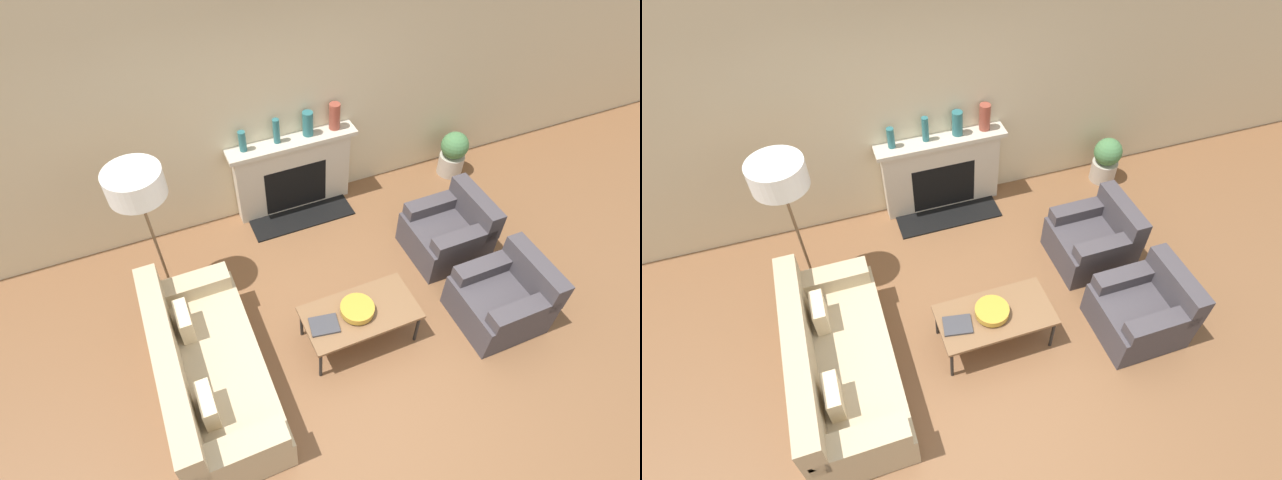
# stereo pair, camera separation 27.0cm
# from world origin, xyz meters

# --- Properties ---
(ground_plane) EXTENTS (18.00, 18.00, 0.00)m
(ground_plane) POSITION_xyz_m (0.00, 0.00, 0.00)
(ground_plane) COLOR brown
(wall_back) EXTENTS (18.00, 0.06, 2.90)m
(wall_back) POSITION_xyz_m (0.00, 2.46, 1.45)
(wall_back) COLOR beige
(wall_back) RESTS_ON ground_plane
(fireplace) EXTENTS (1.54, 0.59, 1.01)m
(fireplace) POSITION_xyz_m (0.18, 2.32, 0.49)
(fireplace) COLOR beige
(fireplace) RESTS_ON ground_plane
(couch) EXTENTS (0.87, 1.91, 0.87)m
(couch) POSITION_xyz_m (-1.42, 0.26, 0.32)
(couch) COLOR tan
(couch) RESTS_ON ground_plane
(armchair_near) EXTENTS (0.81, 0.77, 0.75)m
(armchair_near) POSITION_xyz_m (1.53, -0.08, 0.29)
(armchair_near) COLOR #423D42
(armchair_near) RESTS_ON ground_plane
(armchair_far) EXTENTS (0.81, 0.77, 0.75)m
(armchair_far) POSITION_xyz_m (1.53, 0.92, 0.29)
(armchair_far) COLOR #423D42
(armchair_far) RESTS_ON ground_plane
(coffee_table) EXTENTS (1.11, 0.57, 0.44)m
(coffee_table) POSITION_xyz_m (0.08, 0.24, 0.41)
(coffee_table) COLOR brown
(coffee_table) RESTS_ON ground_plane
(bowl) EXTENTS (0.33, 0.33, 0.09)m
(bowl) POSITION_xyz_m (0.05, 0.25, 0.50)
(bowl) COLOR #BC8E2D
(bowl) RESTS_ON coffee_table
(book) EXTENTS (0.30, 0.25, 0.02)m
(book) POSITION_xyz_m (-0.30, 0.23, 0.45)
(book) COLOR #38383D
(book) RESTS_ON coffee_table
(floor_lamp) EXTENTS (0.52, 0.52, 1.68)m
(floor_lamp) POSITION_xyz_m (-1.54, 1.53, 1.48)
(floor_lamp) COLOR brown
(floor_lamp) RESTS_ON ground_plane
(mantel_vase_left) EXTENTS (0.08, 0.08, 0.24)m
(mantel_vase_left) POSITION_xyz_m (-0.38, 2.33, 1.13)
(mantel_vase_left) COLOR #28666B
(mantel_vase_left) RESTS_ON fireplace
(mantel_vase_center_left) EXTENTS (0.08, 0.08, 0.30)m
(mantel_vase_center_left) POSITION_xyz_m (0.02, 2.33, 1.16)
(mantel_vase_center_left) COLOR #28666B
(mantel_vase_center_left) RESTS_ON fireplace
(mantel_vase_center_right) EXTENTS (0.12, 0.12, 0.29)m
(mantel_vase_center_right) POSITION_xyz_m (0.39, 2.33, 1.16)
(mantel_vase_center_right) COLOR #28666B
(mantel_vase_center_right) RESTS_ON fireplace
(mantel_vase_right) EXTENTS (0.13, 0.13, 0.32)m
(mantel_vase_right) POSITION_xyz_m (0.72, 2.33, 1.17)
(mantel_vase_right) COLOR brown
(mantel_vase_right) RESTS_ON fireplace
(potted_plant) EXTENTS (0.36, 0.36, 0.62)m
(potted_plant) POSITION_xyz_m (2.36, 2.11, 0.32)
(potted_plant) COLOR #B2A899
(potted_plant) RESTS_ON ground_plane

